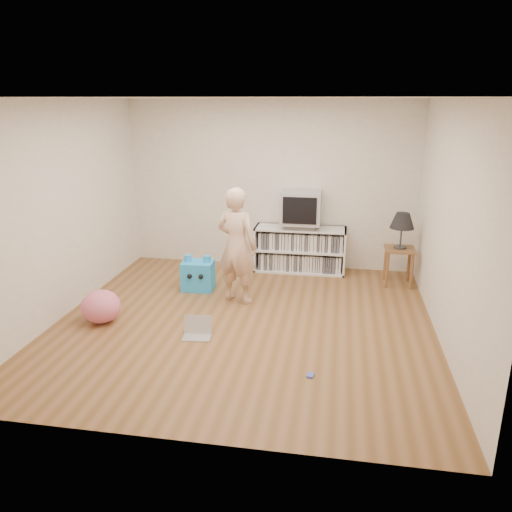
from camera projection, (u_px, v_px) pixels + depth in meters
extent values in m
plane|color=brown|center=(244.00, 322.00, 6.05)|extent=(4.50, 4.50, 0.00)
cube|color=beige|center=(271.00, 185.00, 7.78)|extent=(4.50, 0.02, 2.60)
cube|color=beige|center=(183.00, 288.00, 3.55)|extent=(4.50, 0.02, 2.60)
cube|color=beige|center=(61.00, 211.00, 6.02)|extent=(0.02, 4.50, 2.60)
cube|color=beige|center=(451.00, 226.00, 5.30)|extent=(0.02, 4.50, 2.60)
cube|color=white|center=(242.00, 98.00, 5.27)|extent=(4.50, 4.50, 0.01)
cube|color=white|center=(301.00, 246.00, 7.97)|extent=(1.40, 0.03, 0.70)
cube|color=white|center=(257.00, 247.00, 7.88)|extent=(0.03, 0.45, 0.70)
cube|color=white|center=(344.00, 251.00, 7.66)|extent=(0.03, 0.45, 0.70)
cube|color=white|center=(299.00, 270.00, 7.87)|extent=(1.40, 0.45, 0.03)
cube|color=white|center=(300.00, 249.00, 7.77)|extent=(1.34, 0.45, 0.03)
cube|color=white|center=(300.00, 228.00, 7.67)|extent=(1.40, 0.45, 0.03)
cube|color=silver|center=(300.00, 249.00, 7.77)|extent=(1.26, 0.36, 0.64)
cube|color=gray|center=(301.00, 225.00, 7.65)|extent=(0.45, 0.35, 0.07)
cube|color=#9F9FA4|center=(301.00, 207.00, 7.57)|extent=(0.60, 0.52, 0.50)
cube|color=black|center=(300.00, 211.00, 7.32)|extent=(0.50, 0.01, 0.40)
cylinder|color=brown|center=(387.00, 270.00, 7.08)|extent=(0.04, 0.04, 0.52)
cylinder|color=brown|center=(412.00, 272.00, 7.03)|extent=(0.04, 0.04, 0.52)
cylinder|color=brown|center=(385.00, 263.00, 7.40)|extent=(0.04, 0.04, 0.52)
cylinder|color=brown|center=(409.00, 264.00, 7.35)|extent=(0.04, 0.04, 0.52)
cube|color=brown|center=(400.00, 249.00, 7.13)|extent=(0.42, 0.42, 0.03)
cylinder|color=#333333|center=(400.00, 247.00, 7.12)|extent=(0.18, 0.18, 0.02)
cylinder|color=#333333|center=(401.00, 236.00, 7.07)|extent=(0.02, 0.02, 0.32)
imported|color=beige|center=(237.00, 246.00, 6.47)|extent=(0.65, 0.52, 1.54)
cube|color=silver|center=(197.00, 337.00, 5.66)|extent=(0.34, 0.26, 0.01)
cube|color=silver|center=(198.00, 324.00, 5.73)|extent=(0.32, 0.10, 0.21)
cube|color=black|center=(198.00, 324.00, 5.73)|extent=(0.28, 0.08, 0.17)
cube|color=#4A5DC5|center=(310.00, 375.00, 4.87)|extent=(0.08, 0.10, 0.02)
cube|color=#23A0FE|center=(198.00, 275.00, 7.05)|extent=(0.45, 0.37, 0.41)
cylinder|color=#23A0FE|center=(188.00, 258.00, 6.99)|extent=(0.10, 0.10, 0.09)
cylinder|color=#23A0FE|center=(207.00, 259.00, 6.96)|extent=(0.10, 0.10, 0.09)
sphere|color=black|center=(189.00, 276.00, 6.88)|extent=(0.07, 0.07, 0.07)
sphere|color=black|center=(201.00, 277.00, 6.86)|extent=(0.07, 0.07, 0.07)
ellipsoid|color=#DD6785|center=(101.00, 306.00, 6.01)|extent=(0.62, 0.62, 0.40)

